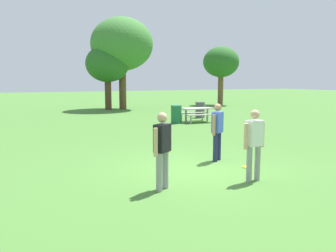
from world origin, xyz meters
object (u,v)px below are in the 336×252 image
object	(u,v)px
tree_broad_center	(107,64)
tree_far_right	(122,44)
frisbee	(247,167)
picnic_table_near	(197,112)
person_catcher	(217,128)
trash_can_further_along	(176,114)
person_thrower	(162,146)
trash_can_beside_table	(200,110)
tree_slender_mid	(221,63)
person_bystander	(254,141)

from	to	relation	value
tree_broad_center	tree_far_right	distance (m)	1.93
frisbee	tree_broad_center	distance (m)	19.23
picnic_table_near	tree_broad_center	world-z (taller)	tree_broad_center
person_catcher	frisbee	distance (m)	1.40
frisbee	tree_broad_center	xyz separation A→B (m)	(1.53, 18.85, 3.44)
frisbee	picnic_table_near	size ratio (longest dim) A/B	0.16
person_catcher	tree_far_right	size ratio (longest dim) A/B	0.23
frisbee	trash_can_further_along	size ratio (longest dim) A/B	0.29
person_thrower	tree_broad_center	xyz separation A→B (m)	(4.35, 19.62, 2.51)
frisbee	picnic_table_near	distance (m)	10.00
person_catcher	picnic_table_near	distance (m)	9.21
trash_can_beside_table	tree_slender_mid	size ratio (longest dim) A/B	0.18
person_catcher	person_bystander	distance (m)	2.10
trash_can_beside_table	tree_slender_mid	xyz separation A→B (m)	(7.19, 8.57, 3.34)
person_catcher	trash_can_further_along	bearing A→B (deg)	71.09
person_catcher	trash_can_further_along	world-z (taller)	person_catcher
person_bystander	tree_far_right	xyz separation A→B (m)	(3.40, 20.03, 4.02)
frisbee	picnic_table_near	xyz separation A→B (m)	(3.79, 9.24, 0.55)
picnic_table_near	tree_slender_mid	world-z (taller)	tree_slender_mid
person_thrower	tree_broad_center	size ratio (longest dim) A/B	0.34
trash_can_further_along	person_thrower	bearing A→B (deg)	-118.11
person_thrower	trash_can_beside_table	size ratio (longest dim) A/B	1.71
tree_broad_center	person_thrower	bearing A→B (deg)	-102.50
person_catcher	tree_far_right	distance (m)	18.65
frisbee	trash_can_beside_table	bearing A→B (deg)	65.38
person_catcher	trash_can_beside_table	size ratio (longest dim) A/B	1.71
person_thrower	trash_can_beside_table	xyz separation A→B (m)	(7.88, 11.82, -0.46)
person_thrower	tree_far_right	xyz separation A→B (m)	(5.54, 19.73, 4.02)
person_thrower	person_catcher	distance (m)	3.07
tree_slender_mid	person_catcher	bearing A→B (deg)	-123.99
trash_can_beside_table	person_catcher	bearing A→B (deg)	-118.08
person_bystander	tree_far_right	bearing A→B (deg)	80.35
tree_far_right	trash_can_beside_table	bearing A→B (deg)	-73.52
tree_far_right	trash_can_further_along	bearing A→B (deg)	-91.29
tree_slender_mid	person_thrower	bearing A→B (deg)	-126.47
picnic_table_near	trash_can_beside_table	bearing A→B (deg)	54.96
trash_can_beside_table	trash_can_further_along	xyz separation A→B (m)	(-2.56, -1.86, 0.00)
person_thrower	frisbee	xyz separation A→B (m)	(2.82, 0.77, -0.93)
tree_broad_center	person_bystander	bearing A→B (deg)	-96.33
trash_can_further_along	frisbee	bearing A→B (deg)	-105.26
frisbee	trash_can_beside_table	size ratio (longest dim) A/B	0.29
person_thrower	frisbee	distance (m)	3.06
tree_broad_center	tree_slender_mid	world-z (taller)	tree_slender_mid
frisbee	tree_slender_mid	size ratio (longest dim) A/B	0.05
trash_can_beside_table	trash_can_further_along	world-z (taller)	same
tree_slender_mid	picnic_table_near	bearing A→B (deg)	-129.19
frisbee	trash_can_beside_table	world-z (taller)	trash_can_beside_table
person_bystander	frisbee	distance (m)	1.57
person_thrower	tree_far_right	bearing A→B (deg)	74.30
person_catcher	tree_broad_center	xyz separation A→B (m)	(1.83, 17.86, 2.51)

